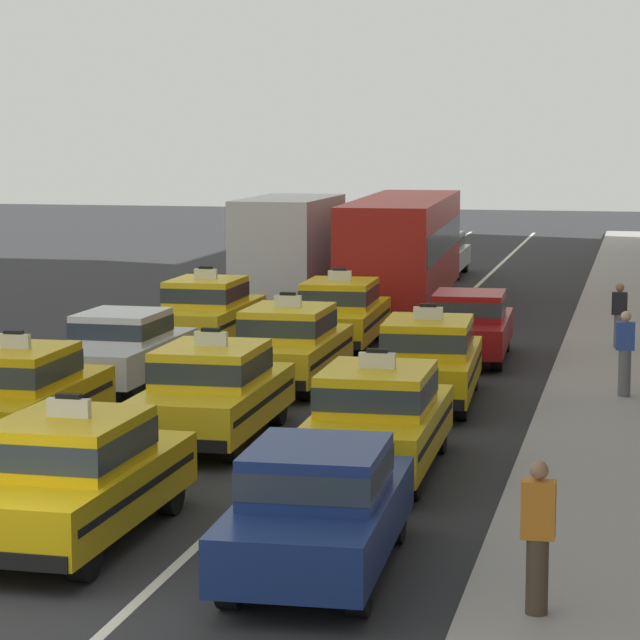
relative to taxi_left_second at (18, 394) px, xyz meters
name	(u,v)px	position (x,y,z in m)	size (l,w,h in m)	color
lane_stripe_left_center	(278,346)	(1.51, 11.68, -0.87)	(0.14, 80.00, 0.01)	silver
lane_stripe_center_right	(408,350)	(4.71, 11.68, -0.87)	(0.14, 80.00, 0.01)	silver
taxi_left_second	(18,394)	(0.00, 0.00, 0.00)	(1.90, 4.59, 1.96)	black
sedan_left_third	(123,347)	(-0.18, 5.50, -0.03)	(1.81, 4.32, 1.58)	black
taxi_left_fourth	(207,310)	(-0.19, 11.37, 0.00)	(1.85, 4.57, 1.96)	black
box_truck_left_fifth	(295,247)	(0.01, 19.61, 0.90)	(2.32, 6.97, 3.27)	black
taxi_left_sixth	(340,257)	(-0.02, 26.27, 0.00)	(2.03, 4.64, 1.96)	black
taxi_center_nearest	(74,476)	(3.12, -5.19, 0.00)	(1.87, 4.58, 1.96)	black
taxi_center_second	(213,390)	(3.11, 0.99, 0.00)	(1.88, 4.58, 1.96)	black
taxi_center_third	(289,344)	(3.10, 6.41, 0.00)	(1.85, 4.57, 1.96)	black
taxi_center_fourth	(340,312)	(3.07, 11.65, 0.00)	(1.96, 4.61, 1.96)	black
bus_center_fifth	(403,245)	(3.15, 20.37, 0.94)	(3.03, 11.31, 3.22)	black
sedan_center_sixth	(440,252)	(3.03, 29.33, -0.03)	(1.85, 4.34, 1.58)	black
sedan_right_nearest	(318,505)	(6.47, -5.81, -0.03)	(1.91, 4.36, 1.58)	black
taxi_right_second	(378,417)	(6.25, -0.65, 0.00)	(1.89, 4.59, 1.96)	black
taxi_right_third	(428,359)	(6.17, 5.12, 0.00)	(2.04, 4.64, 1.96)	black
sedan_right_fourth	(469,324)	(6.32, 10.54, -0.03)	(1.92, 4.36, 1.58)	black
pedestrian_mid_block	(619,315)	(9.64, 12.25, 0.04)	(0.36, 0.24, 1.53)	slate
pedestrian_by_storefront	(538,537)	(9.15, -7.10, 0.11)	(0.36, 0.24, 1.66)	#473828
pedestrian_trailing	(625,353)	(9.86, 5.96, 0.11)	(0.36, 0.24, 1.66)	slate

